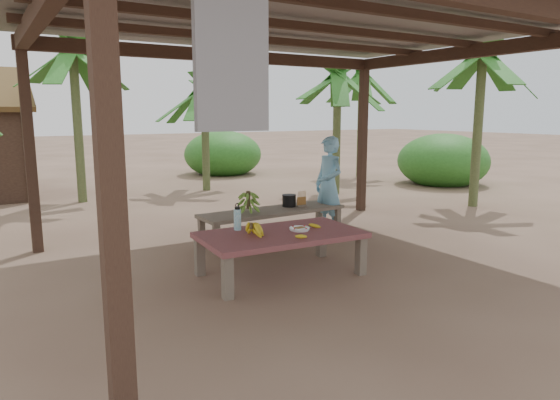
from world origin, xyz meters
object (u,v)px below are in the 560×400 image
ripe_banana_bunch (251,229)px  water_flask (237,219)px  plate (300,229)px  bench (273,213)px  cooking_pot (289,201)px  work_table (281,238)px  woman (329,185)px

ripe_banana_bunch → water_flask: water_flask is taller
plate → water_flask: bearing=146.9°
bench → cooking_pot: bearing=12.6°
ripe_banana_bunch → water_flask: bearing=89.7°
work_table → plate: plate is taller
ripe_banana_bunch → cooking_pot: bearing=46.4°
work_table → water_flask: (-0.36, 0.36, 0.20)m
work_table → plate: bearing=-3.4°
work_table → cooking_pot: size_ratio=9.16×
work_table → cooking_pot: 1.87m
work_table → bench: bearing=65.8°
bench → plate: size_ratio=9.56×
cooking_pot → woman: size_ratio=0.14×
plate → woman: size_ratio=0.16×
plate → work_table: bearing=173.4°
cooking_pot → woman: 0.70m
bench → ripe_banana_bunch: (-1.10, -1.42, 0.19)m
work_table → water_flask: 0.55m
work_table → bench: work_table is taller
work_table → bench: (0.74, 1.44, -0.04)m
ripe_banana_bunch → water_flask: (0.00, 0.34, 0.05)m
bench → cooking_pot: size_ratio=11.00×
cooking_pot → water_flask: bearing=-140.9°
woman → bench: bearing=-92.3°
work_table → cooking_pot: (1.07, 1.53, 0.10)m
cooking_pot → bench: bearing=-164.9°
bench → cooking_pot: cooking_pot is taller
work_table → woman: woman is taller
ripe_banana_bunch → plate: 0.61m
plate → woman: woman is taller
ripe_banana_bunch → cooking_pot: (1.44, 1.51, -0.04)m
cooking_pot → work_table: bearing=-125.1°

